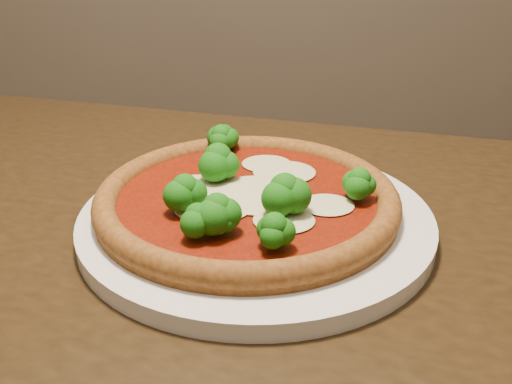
{
  "coord_description": "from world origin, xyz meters",
  "views": [
    {
      "loc": [
        0.05,
        -0.4,
        1.04
      ],
      "look_at": [
        0.03,
        0.11,
        0.79
      ],
      "focal_mm": 40.0,
      "sensor_mm": 36.0,
      "label": 1
    }
  ],
  "objects": [
    {
      "name": "pizza",
      "position": [
        0.02,
        0.12,
        0.78
      ],
      "size": [
        0.31,
        0.31,
        0.06
      ],
      "rotation": [
        0.0,
        0.0,
        -0.4
      ],
      "color": "brown",
      "rests_on": "plate"
    },
    {
      "name": "plate",
      "position": [
        0.03,
        0.11,
        0.76
      ],
      "size": [
        0.36,
        0.36,
        0.02
      ],
      "primitive_type": "cylinder",
      "color": "silver",
      "rests_on": "dining_table"
    },
    {
      "name": "dining_table",
      "position": [
        -0.03,
        0.11,
        0.65
      ],
      "size": [
        1.35,
        1.0,
        0.75
      ],
      "rotation": [
        0.0,
        0.0,
        -0.25
      ],
      "color": "black",
      "rests_on": "floor"
    }
  ]
}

